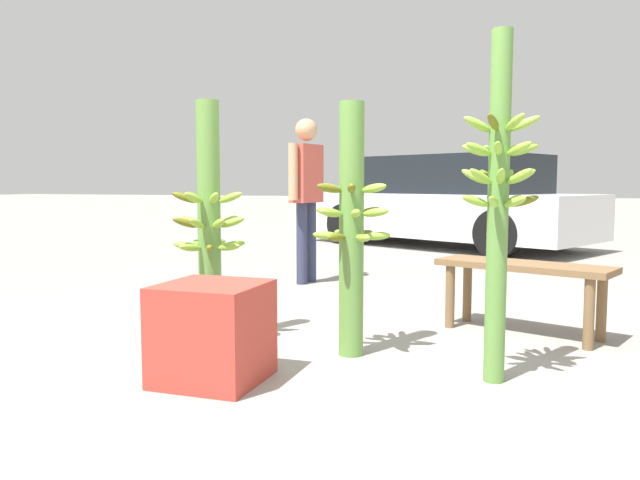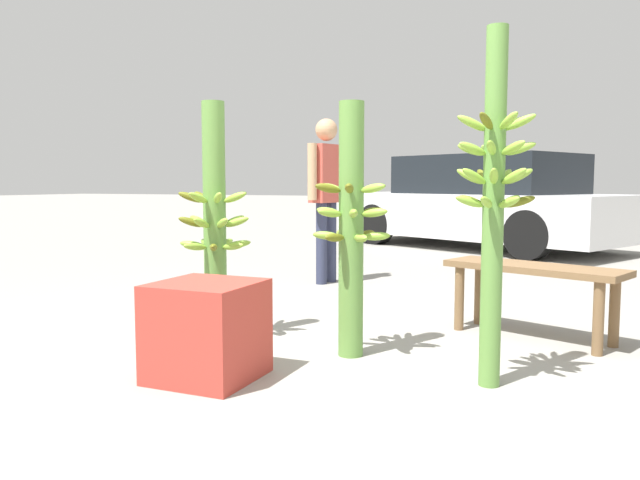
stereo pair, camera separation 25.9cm
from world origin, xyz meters
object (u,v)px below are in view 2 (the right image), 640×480
(parked_car, at_px, (480,204))
(vendor_person, at_px, (326,184))
(banana_stalk_left, at_px, (215,222))
(produce_crate, at_px, (207,330))
(banana_stalk_center, at_px, (351,227))
(banana_stalk_right, at_px, (493,197))
(market_bench, at_px, (533,279))

(parked_car, bearing_deg, vendor_person, -165.22)
(banana_stalk_left, xyz_separation_m, parked_car, (0.63, 6.11, -0.07))
(banana_stalk_left, bearing_deg, vendor_person, 95.07)
(banana_stalk_left, bearing_deg, parked_car, 84.08)
(vendor_person, xyz_separation_m, produce_crate, (0.59, -2.92, -0.70))
(banana_stalk_center, height_order, banana_stalk_right, banana_stalk_right)
(banana_stalk_left, distance_m, banana_stalk_right, 1.70)
(vendor_person, relative_size, market_bench, 1.38)
(banana_stalk_right, bearing_deg, banana_stalk_center, 163.85)
(banana_stalk_right, distance_m, market_bench, 1.16)
(parked_car, bearing_deg, banana_stalk_left, -159.03)
(market_bench, relative_size, parked_car, 0.24)
(produce_crate, bearing_deg, market_bench, 46.30)
(banana_stalk_left, xyz_separation_m, market_bench, (1.78, 0.77, -0.35))
(banana_stalk_center, relative_size, vendor_person, 0.89)
(banana_stalk_right, xyz_separation_m, produce_crate, (-1.28, -0.43, -0.65))
(market_bench, bearing_deg, produce_crate, -112.98)
(banana_stalk_center, relative_size, market_bench, 1.24)
(banana_stalk_center, bearing_deg, market_bench, 42.10)
(banana_stalk_left, relative_size, parked_car, 0.31)
(banana_stalk_right, bearing_deg, market_bench, 83.81)
(vendor_person, distance_m, market_bench, 2.53)
(banana_stalk_left, relative_size, produce_crate, 3.03)
(banana_stalk_center, distance_m, market_bench, 1.25)
(market_bench, distance_m, produce_crate, 2.02)
(banana_stalk_left, relative_size, market_bench, 1.28)
(banana_stalk_left, relative_size, banana_stalk_center, 1.04)
(market_bench, relative_size, produce_crate, 2.36)
(parked_car, bearing_deg, banana_stalk_center, -150.71)
(banana_stalk_right, distance_m, produce_crate, 1.50)
(parked_car, bearing_deg, produce_crate, -155.17)
(vendor_person, xyz_separation_m, market_bench, (1.98, -1.46, -0.57))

